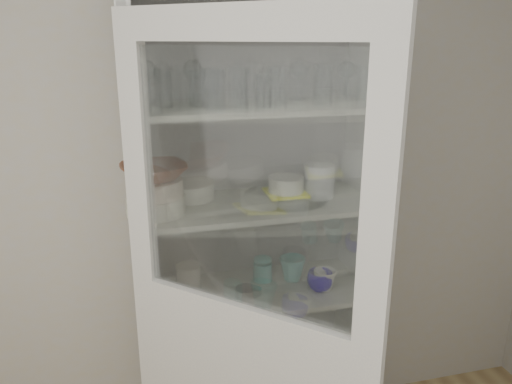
{
  "coord_description": "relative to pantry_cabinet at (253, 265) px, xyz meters",
  "views": [
    {
      "loc": [
        -0.29,
        -0.63,
        1.91
      ],
      "look_at": [
        0.2,
        1.27,
        1.3
      ],
      "focal_mm": 35.0,
      "sensor_mm": 36.0,
      "label": 1
    }
  ],
  "objects": [
    {
      "name": "tin_box",
      "position": [
        0.13,
        -0.08,
        -0.45
      ],
      "size": [
        0.24,
        0.19,
        0.07
      ],
      "primitive_type": "cube",
      "rotation": [
        0.0,
        0.0,
        -0.19
      ],
      "color": "gray",
      "rests_on": "shelf_bot"
    },
    {
      "name": "teal_jar",
      "position": [
        0.05,
        0.0,
        -0.03
      ],
      "size": [
        0.08,
        0.08,
        0.1
      ],
      "color": "#187673",
      "rests_on": "shelf_mugs"
    },
    {
      "name": "white_canister",
      "position": [
        -0.29,
        -0.03,
        -0.02
      ],
      "size": [
        0.13,
        0.13,
        0.13
      ],
      "primitive_type": "cylinder",
      "rotation": [
        0.0,
        0.0,
        0.26
      ],
      "color": "silver",
      "rests_on": "shelf_mugs"
    },
    {
      "name": "goblet_1",
      "position": [
        -0.23,
        0.06,
        0.81
      ],
      "size": [
        0.08,
        0.08,
        0.18
      ],
      "primitive_type": null,
      "color": "silver",
      "rests_on": "shelf_glass"
    },
    {
      "name": "measuring_cups",
      "position": [
        -0.06,
        -0.12,
        -0.06
      ],
      "size": [
        0.09,
        0.09,
        0.04
      ],
      "primitive_type": "cylinder",
      "color": "#B9B9B9",
      "rests_on": "shelf_mugs"
    },
    {
      "name": "goblet_3",
      "position": [
        0.41,
        0.01,
        0.81
      ],
      "size": [
        0.08,
        0.08,
        0.17
      ],
      "primitive_type": null,
      "color": "silver",
      "rests_on": "shelf_glass"
    },
    {
      "name": "goblet_0",
      "position": [
        -0.41,
        0.06,
        0.81
      ],
      "size": [
        0.08,
        0.08,
        0.18
      ],
      "primitive_type": null,
      "color": "silver",
      "rests_on": "shelf_glass"
    },
    {
      "name": "mug_white",
      "position": [
        0.28,
        -0.15,
        -0.03
      ],
      "size": [
        0.11,
        0.11,
        0.09
      ],
      "primitive_type": "imported",
      "rotation": [
        0.0,
        0.0,
        -0.14
      ],
      "color": "silver",
      "rests_on": "shelf_mugs"
    },
    {
      "name": "cream_bowl",
      "position": [
        -0.41,
        -0.11,
        0.42
      ],
      "size": [
        0.26,
        0.26,
        0.07
      ],
      "primitive_type": "cylinder",
      "rotation": [
        0.0,
        0.0,
        -0.22
      ],
      "color": "beige",
      "rests_on": "plate_stack_front"
    },
    {
      "name": "mug_teal",
      "position": [
        0.18,
        -0.03,
        -0.03
      ],
      "size": [
        0.12,
        0.12,
        0.11
      ],
      "primitive_type": "imported",
      "rotation": [
        0.0,
        0.0,
        0.08
      ],
      "color": "#187673",
      "rests_on": "shelf_mugs"
    },
    {
      "name": "pantry_cabinet",
      "position": [
        0.0,
        0.0,
        0.0
      ],
      "size": [
        1.0,
        0.45,
        2.1
      ],
      "color": "silver",
      "rests_on": "floor"
    },
    {
      "name": "yellow_trivet",
      "position": [
        0.13,
        -0.06,
        0.35
      ],
      "size": [
        0.17,
        0.17,
        0.01
      ],
      "primitive_type": "cube",
      "rotation": [
        0.0,
        0.0,
        -0.01
      ],
      "color": "#FFF019",
      "rests_on": "glass_platter"
    },
    {
      "name": "glass_platter",
      "position": [
        0.13,
        -0.06,
        0.33
      ],
      "size": [
        0.43,
        0.43,
        0.02
      ],
      "primitive_type": "cylinder",
      "rotation": [
        0.0,
        0.0,
        -0.26
      ],
      "color": "silver",
      "rests_on": "shelf_plates"
    },
    {
      "name": "goblet_2",
      "position": [
        0.2,
        0.02,
        0.81
      ],
      "size": [
        0.08,
        0.08,
        0.18
      ],
      "primitive_type": null,
      "color": "silver",
      "rests_on": "shelf_glass"
    },
    {
      "name": "mug_blue",
      "position": [
        0.26,
        -0.15,
        -0.04
      ],
      "size": [
        0.11,
        0.11,
        0.09
      ],
      "primitive_type": "imported",
      "rotation": [
        0.0,
        0.0,
        0.04
      ],
      "color": "#1814A5",
      "rests_on": "shelf_mugs"
    },
    {
      "name": "tumbler_6",
      "position": [
        0.23,
        -0.17,
        0.8
      ],
      "size": [
        0.1,
        0.1,
        0.15
      ],
      "primitive_type": "cylinder",
      "rotation": [
        0.0,
        0.0,
        0.41
      ],
      "color": "silver",
      "rests_on": "shelf_glass"
    },
    {
      "name": "white_ramekin",
      "position": [
        0.13,
        -0.06,
        0.38
      ],
      "size": [
        0.18,
        0.18,
        0.06
      ],
      "primitive_type": "cylinder",
      "rotation": [
        0.0,
        0.0,
        -0.3
      ],
      "color": "silver",
      "rests_on": "yellow_trivet"
    },
    {
      "name": "cream_dish",
      "position": [
        -0.29,
        -0.1,
        -0.44
      ],
      "size": [
        0.32,
        0.32,
        0.08
      ],
      "primitive_type": "imported",
      "rotation": [
        0.0,
        0.0,
        0.31
      ],
      "color": "beige",
      "rests_on": "shelf_bot"
    },
    {
      "name": "terracotta_bowl",
      "position": [
        -0.41,
        -0.11,
        0.49
      ],
      "size": [
        0.28,
        0.28,
        0.06
      ],
      "primitive_type": "imported",
      "rotation": [
        0.0,
        0.0,
        0.17
      ],
      "color": "brown",
      "rests_on": "cream_bowl"
    },
    {
      "name": "wall_back",
      "position": [
        -0.2,
        0.16,
        0.36
      ],
      "size": [
        3.6,
        0.02,
        2.6
      ],
      "primitive_type": "cube",
      "color": "#BCB29B",
      "rests_on": "ground"
    },
    {
      "name": "tumbler_3",
      "position": [
        -0.0,
        -0.18,
        0.78
      ],
      "size": [
        0.07,
        0.07,
        0.12
      ],
      "primitive_type": "cylinder",
      "rotation": [
        0.0,
        0.0,
        -0.07
      ],
      "color": "silver",
      "rests_on": "shelf_glass"
    },
    {
      "name": "tumbler_5",
      "position": [
        0.4,
        -0.2,
        0.79
      ],
      "size": [
        0.09,
        0.09,
        0.15
      ],
      "primitive_type": "cylinder",
      "rotation": [
        0.0,
        0.0,
        -0.37
      ],
      "color": "silver",
      "rests_on": "shelf_glass"
    },
    {
      "name": "tumbler_7",
      "position": [
        -0.35,
        -0.06,
        0.79
      ],
      "size": [
        0.08,
        0.08,
        0.13
      ],
      "primitive_type": "cylinder",
      "rotation": [
        0.0,
        0.0,
        0.16
      ],
      "color": "silver",
      "rests_on": "shelf_glass"
    },
    {
      "name": "tumbler_4",
      "position": [
        0.05,
        -0.19,
        0.79
      ],
      "size": [
        0.07,
        0.07,
        0.15
      ],
      "primitive_type": "cylinder",
      "rotation": [
        0.0,
        0.0,
        -0.01
      ],
      "color": "silver",
      "rests_on": "shelf_glass"
    },
    {
      "name": "tumbler_2",
      "position": [
        -0.1,
        -0.18,
        0.79
      ],
      "size": [
        0.09,
        0.09,
        0.15
      ],
      "primitive_type": "cylinder",
      "rotation": [
        0.0,
        0.0,
        0.31
      ],
      "color": "silver",
      "rests_on": "shelf_glass"
    },
    {
      "name": "cupboard_door",
      "position": [
        -0.18,
        -0.6,
        -0.07
      ],
      "size": [
        0.68,
        0.65,
        2.0
      ],
      "rotation": [
        0.0,
        0.0,
        -0.77
      ],
      "color": "silver",
      "rests_on": "floor"
    },
    {
      "name": "tumbler_0",
      "position": [
        -0.41,
        -0.23,
        0.8
      ],
      "size": [
        0.09,
        0.09,
        0.15
      ],
      "primitive_type": "cylinder",
      "rotation": [
        0.0,
        0.0,
        -0.18
      ],
      "color": "silver",
      "rests_on": "shelf_glass"
    },
    {
      "name": "plate_stack_back",
      "position": [
        -0.27,
        0.05,
        0.36
      ],
      "size": [
        0.22,
        0.22,
        0.07
      ],
      "primitive_type": "cylinder",
      "color": "silver",
      "rests_on": "shelf_plates"
    },
    {
      "name": "plate_stack_front",
      "position": [
        -0.41,
        -0.11,
        0.36
      ],
      "size": [
        0.22,
        0.22,
        0.07
      ],
      "primitive_type": "cylinder",
      "color": "silver",
      "rests_on": "shelf_plates"
    },
    {
      "name": "tumbler_8",
      "position": [
        -0.18,
        -0.08,
        0.79
      ],
      "size": [
        0.09,
        0.09,
        0.14
      ],
      "primitive_type": "cylinder",
      "rotation": [
        0.0,
        0.0,
        -0.4
      ],
      "color": "silver",
      "rests_on": "shelf_glass"
    },
    {
      "name": "tumbler_1",
      "position": [
        -0.18,
        -0.2,
        0.79
      ],
      "size": [
        0.08,
        0.08,
        0.15
      ],
      "primitive_type": "cylinder",
      "rotation": [
        0.0,
        0.0,
        0.09
      ],
      "color": "silver",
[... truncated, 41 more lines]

